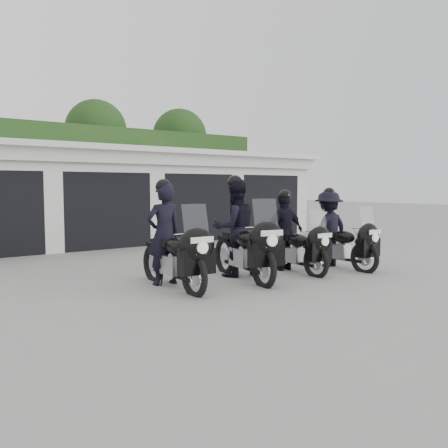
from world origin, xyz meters
TOP-DOWN VIEW (x-y plane):
  - ground at (0.00, 0.00)m, footprint 80.00×80.00m
  - garage_block at (-0.00, 8.06)m, footprint 16.40×6.80m
  - background_vegetation at (0.37, 12.92)m, footprint 20.00×3.90m
  - police_bike_a at (-1.16, -0.15)m, footprint 0.72×2.29m
  - police_bike_b at (0.36, -0.16)m, footprint 1.12×2.38m
  - police_bike_c at (1.68, -0.19)m, footprint 0.99×2.05m
  - police_bike_d at (2.83, -0.42)m, footprint 1.10×2.10m

SIDE VIEW (x-z plane):
  - ground at x=0.00m, z-range 0.00..0.00m
  - police_bike_c at x=1.68m, z-range -0.14..1.64m
  - police_bike_d at x=2.83m, z-range -0.14..1.69m
  - police_bike_a at x=-1.16m, z-range -0.21..1.79m
  - police_bike_b at x=0.36m, z-range -0.16..1.92m
  - garage_block at x=0.00m, z-range -0.06..2.90m
  - background_vegetation at x=0.37m, z-range -0.13..5.67m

